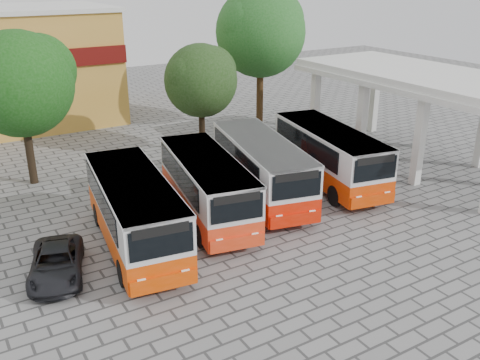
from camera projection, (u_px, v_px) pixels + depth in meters
ground at (322, 232)px, 23.49m from camera, size 90.00×90.00×0.00m
terminal_shelter at (427, 81)px, 29.92m from camera, size 6.80×15.80×5.40m
bus_far_left at (135, 209)px, 21.56m from camera, size 3.64×8.58×2.99m
bus_centre_left at (207, 184)px, 24.22m from camera, size 3.89×8.37×2.89m
bus_centre_right at (262, 166)px, 26.29m from camera, size 4.28×8.74×3.00m
bus_far_right at (329, 153)px, 28.16m from camera, size 3.99×8.69×3.00m
tree_left at (20, 80)px, 26.89m from camera, size 5.66×5.39×8.05m
tree_middle at (201, 78)px, 32.35m from camera, size 4.68×4.46×6.69m
tree_right at (261, 29)px, 37.20m from camera, size 6.61×6.29×9.82m
parked_car at (56, 263)px, 19.85m from camera, size 2.96×4.39×1.12m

